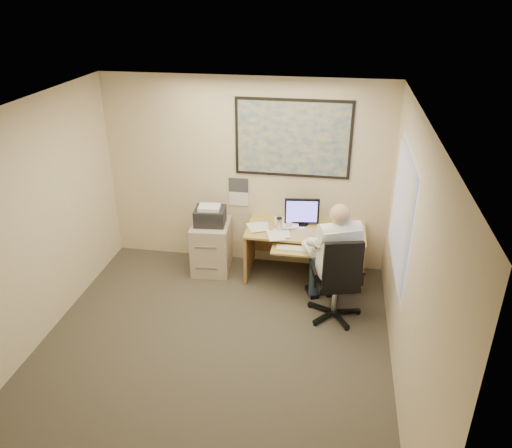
% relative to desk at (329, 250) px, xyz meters
% --- Properties ---
extents(room_shell, '(4.00, 4.50, 2.70)m').
position_rel_desk_xyz_m(room_shell, '(-1.22, -1.90, 0.91)').
color(room_shell, '#3D372F').
rests_on(room_shell, ground).
extents(desk, '(1.60, 0.97, 1.13)m').
position_rel_desk_xyz_m(desk, '(0.00, 0.00, 0.00)').
color(desk, tan).
rests_on(desk, ground).
extents(world_map, '(1.56, 0.03, 1.06)m').
position_rel_desk_xyz_m(world_map, '(-0.57, 0.33, 1.46)').
color(world_map, '#1E4C93').
rests_on(world_map, room_shell).
extents(wall_calendar, '(0.28, 0.01, 0.42)m').
position_rel_desk_xyz_m(wall_calendar, '(-1.32, 0.34, 0.64)').
color(wall_calendar, white).
rests_on(wall_calendar, room_shell).
extents(window_blinds, '(0.06, 1.40, 1.30)m').
position_rel_desk_xyz_m(window_blinds, '(0.75, -1.10, 1.11)').
color(window_blinds, beige).
rests_on(window_blinds, room_shell).
extents(filing_cabinet, '(0.57, 0.67, 1.01)m').
position_rel_desk_xyz_m(filing_cabinet, '(-1.66, -0.02, -0.01)').
color(filing_cabinet, '#B9A995').
rests_on(filing_cabinet, ground).
extents(office_chair, '(0.84, 0.84, 1.16)m').
position_rel_desk_xyz_m(office_chair, '(0.10, -0.92, -0.10)').
color(office_chair, black).
rests_on(office_chair, ground).
extents(person, '(0.93, 1.08, 1.50)m').
position_rel_desk_xyz_m(person, '(0.12, -0.84, 0.31)').
color(person, white).
rests_on(person, office_chair).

